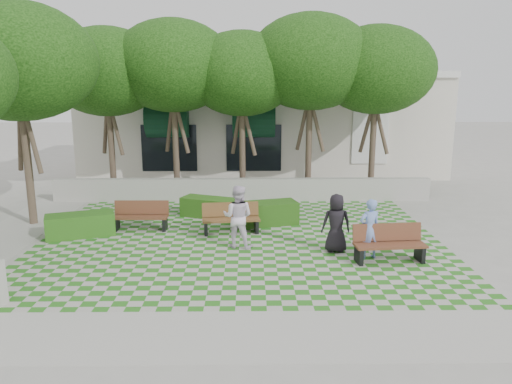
{
  "coord_description": "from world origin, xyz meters",
  "views": [
    {
      "loc": [
        0.32,
        -13.3,
        4.71
      ],
      "look_at": [
        0.5,
        1.5,
        1.4
      ],
      "focal_mm": 35.0,
      "sensor_mm": 36.0,
      "label": 1
    }
  ],
  "objects_px": {
    "bench_east": "(389,244)",
    "person_blue": "(369,229)",
    "person_white": "(238,217)",
    "hedge_west": "(80,225)",
    "hedge_midright": "(265,213)",
    "bench_mid": "(231,219)",
    "bench_west": "(141,216)",
    "person_dark": "(336,223)",
    "hedge_midleft": "(209,207)"
  },
  "relations": [
    {
      "from": "hedge_midright",
      "to": "hedge_midleft",
      "type": "bearing_deg",
      "value": 153.13
    },
    {
      "from": "person_white",
      "to": "bench_west",
      "type": "bearing_deg",
      "value": -15.31
    },
    {
      "from": "person_white",
      "to": "bench_east",
      "type": "bearing_deg",
      "value": 177.34
    },
    {
      "from": "hedge_midleft",
      "to": "person_dark",
      "type": "distance_m",
      "value": 5.37
    },
    {
      "from": "bench_west",
      "to": "person_blue",
      "type": "relative_size",
      "value": 1.06
    },
    {
      "from": "hedge_midright",
      "to": "person_white",
      "type": "height_order",
      "value": "person_white"
    },
    {
      "from": "bench_east",
      "to": "bench_west",
      "type": "bearing_deg",
      "value": 152.37
    },
    {
      "from": "bench_east",
      "to": "hedge_midright",
      "type": "xyz_separation_m",
      "value": [
        -3.2,
        3.53,
        -0.1
      ]
    },
    {
      "from": "hedge_midleft",
      "to": "person_dark",
      "type": "xyz_separation_m",
      "value": [
        3.84,
        -3.72,
        0.49
      ]
    },
    {
      "from": "bench_west",
      "to": "hedge_midright",
      "type": "relative_size",
      "value": 0.81
    },
    {
      "from": "hedge_west",
      "to": "person_dark",
      "type": "xyz_separation_m",
      "value": [
        7.65,
        -1.52,
        0.47
      ]
    },
    {
      "from": "person_blue",
      "to": "person_white",
      "type": "relative_size",
      "value": 0.91
    },
    {
      "from": "bench_mid",
      "to": "person_blue",
      "type": "distance_m",
      "value": 4.51
    },
    {
      "from": "bench_east",
      "to": "hedge_west",
      "type": "height_order",
      "value": "bench_east"
    },
    {
      "from": "hedge_midright",
      "to": "person_white",
      "type": "relative_size",
      "value": 1.19
    },
    {
      "from": "person_blue",
      "to": "person_dark",
      "type": "distance_m",
      "value": 0.97
    },
    {
      "from": "bench_west",
      "to": "hedge_midright",
      "type": "distance_m",
      "value": 4.05
    },
    {
      "from": "person_dark",
      "to": "person_white",
      "type": "distance_m",
      "value": 2.79
    },
    {
      "from": "hedge_midright",
      "to": "hedge_midleft",
      "type": "xyz_separation_m",
      "value": [
        -1.93,
        0.98,
        -0.04
      ]
    },
    {
      "from": "hedge_west",
      "to": "hedge_midleft",
      "type": "bearing_deg",
      "value": 29.99
    },
    {
      "from": "bench_mid",
      "to": "bench_west",
      "type": "bearing_deg",
      "value": 165.76
    },
    {
      "from": "hedge_midright",
      "to": "person_dark",
      "type": "distance_m",
      "value": 3.38
    },
    {
      "from": "bench_east",
      "to": "hedge_midleft",
      "type": "distance_m",
      "value": 6.83
    },
    {
      "from": "bench_west",
      "to": "hedge_midright",
      "type": "height_order",
      "value": "bench_west"
    },
    {
      "from": "hedge_midright",
      "to": "hedge_midleft",
      "type": "distance_m",
      "value": 2.16
    },
    {
      "from": "person_dark",
      "to": "person_white",
      "type": "height_order",
      "value": "person_white"
    },
    {
      "from": "hedge_midright",
      "to": "hedge_midleft",
      "type": "height_order",
      "value": "hedge_midright"
    },
    {
      "from": "bench_west",
      "to": "person_dark",
      "type": "bearing_deg",
      "value": -19.93
    },
    {
      "from": "hedge_midright",
      "to": "bench_west",
      "type": "bearing_deg",
      "value": -172.28
    },
    {
      "from": "bench_mid",
      "to": "person_white",
      "type": "xyz_separation_m",
      "value": [
        0.25,
        -1.4,
        0.46
      ]
    },
    {
      "from": "person_blue",
      "to": "bench_west",
      "type": "bearing_deg",
      "value": -40.13
    },
    {
      "from": "bench_east",
      "to": "person_blue",
      "type": "distance_m",
      "value": 0.64
    },
    {
      "from": "bench_mid",
      "to": "person_dark",
      "type": "bearing_deg",
      "value": -38.16
    },
    {
      "from": "hedge_midleft",
      "to": "hedge_west",
      "type": "bearing_deg",
      "value": -150.01
    },
    {
      "from": "hedge_west",
      "to": "person_dark",
      "type": "distance_m",
      "value": 7.82
    },
    {
      "from": "hedge_midright",
      "to": "person_dark",
      "type": "bearing_deg",
      "value": -55.1
    },
    {
      "from": "hedge_west",
      "to": "hedge_midright",
      "type": "bearing_deg",
      "value": 12.01
    },
    {
      "from": "hedge_midright",
      "to": "person_blue",
      "type": "relative_size",
      "value": 1.31
    },
    {
      "from": "hedge_midright",
      "to": "person_blue",
      "type": "bearing_deg",
      "value": -50.56
    },
    {
      "from": "bench_mid",
      "to": "person_dark",
      "type": "xyz_separation_m",
      "value": [
        3.01,
        -1.83,
        0.37
      ]
    },
    {
      "from": "hedge_midright",
      "to": "hedge_west",
      "type": "relative_size",
      "value": 1.07
    },
    {
      "from": "bench_west",
      "to": "person_dark",
      "type": "distance_m",
      "value": 6.33
    },
    {
      "from": "bench_east",
      "to": "hedge_midright",
      "type": "bearing_deg",
      "value": 127.05
    },
    {
      "from": "hedge_west",
      "to": "person_blue",
      "type": "bearing_deg",
      "value": -13.81
    },
    {
      "from": "hedge_midleft",
      "to": "person_white",
      "type": "xyz_separation_m",
      "value": [
        1.09,
        -3.3,
        0.57
      ]
    },
    {
      "from": "bench_mid",
      "to": "person_white",
      "type": "height_order",
      "value": "person_white"
    },
    {
      "from": "bench_east",
      "to": "hedge_midright",
      "type": "distance_m",
      "value": 4.76
    },
    {
      "from": "bench_mid",
      "to": "hedge_west",
      "type": "relative_size",
      "value": 0.92
    },
    {
      "from": "bench_west",
      "to": "person_white",
      "type": "xyz_separation_m",
      "value": [
        3.17,
        -1.78,
        0.47
      ]
    },
    {
      "from": "hedge_west",
      "to": "person_white",
      "type": "distance_m",
      "value": 5.05
    }
  ]
}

